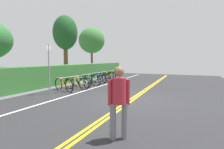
% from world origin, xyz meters
% --- Properties ---
extents(ground_plane, '(28.52, 10.50, 0.05)m').
position_xyz_m(ground_plane, '(0.00, 0.00, -0.03)').
color(ground_plane, '#2B2B2D').
extents(centre_line_yellow_inner, '(25.67, 0.10, 0.00)m').
position_xyz_m(centre_line_yellow_inner, '(0.00, -0.08, 0.00)').
color(centre_line_yellow_inner, gold).
rests_on(centre_line_yellow_inner, ground_plane).
extents(centre_line_yellow_outer, '(25.67, 0.10, 0.00)m').
position_xyz_m(centre_line_yellow_outer, '(0.00, 0.08, 0.00)').
color(centre_line_yellow_outer, gold).
rests_on(centre_line_yellow_outer, ground_plane).
extents(bike_lane_stripe_white, '(25.67, 0.12, 0.00)m').
position_xyz_m(bike_lane_stripe_white, '(0.00, 3.09, 0.00)').
color(bike_lane_stripe_white, white).
rests_on(bike_lane_stripe_white, ground_plane).
extents(bike_rack, '(7.47, 0.05, 0.77)m').
position_xyz_m(bike_rack, '(3.70, 4.02, 0.59)').
color(bike_rack, '#9EA0A5').
rests_on(bike_rack, ground_plane).
extents(bicycle_0, '(0.70, 1.73, 0.76)m').
position_xyz_m(bicycle_0, '(0.46, 4.12, 0.36)').
color(bicycle_0, black).
rests_on(bicycle_0, ground_plane).
extents(bicycle_1, '(0.46, 1.73, 0.73)m').
position_xyz_m(bicycle_1, '(1.35, 3.88, 0.34)').
color(bicycle_1, black).
rests_on(bicycle_1, ground_plane).
extents(bicycle_2, '(0.50, 1.72, 0.68)m').
position_xyz_m(bicycle_2, '(2.06, 4.03, 0.32)').
color(bicycle_2, black).
rests_on(bicycle_2, ground_plane).
extents(bicycle_3, '(0.46, 1.86, 0.79)m').
position_xyz_m(bicycle_3, '(2.90, 3.97, 0.37)').
color(bicycle_3, black).
rests_on(bicycle_3, ground_plane).
extents(bicycle_4, '(0.46, 1.70, 0.70)m').
position_xyz_m(bicycle_4, '(3.73, 3.92, 0.32)').
color(bicycle_4, black).
rests_on(bicycle_4, ground_plane).
extents(bicycle_5, '(0.63, 1.65, 0.74)m').
position_xyz_m(bicycle_5, '(4.51, 3.93, 0.34)').
color(bicycle_5, black).
rests_on(bicycle_5, ground_plane).
extents(bicycle_6, '(0.62, 1.59, 0.71)m').
position_xyz_m(bicycle_6, '(5.35, 4.03, 0.33)').
color(bicycle_6, black).
rests_on(bicycle_6, ground_plane).
extents(bicycle_7, '(0.46, 1.73, 0.77)m').
position_xyz_m(bicycle_7, '(6.08, 4.10, 0.36)').
color(bicycle_7, black).
rests_on(bicycle_7, ground_plane).
extents(bicycle_8, '(0.63, 1.66, 0.76)m').
position_xyz_m(bicycle_8, '(6.86, 3.97, 0.36)').
color(bicycle_8, black).
rests_on(bicycle_8, ground_plane).
extents(pedestrian, '(0.32, 0.43, 1.62)m').
position_xyz_m(pedestrian, '(-4.00, -0.89, 0.92)').
color(pedestrian, slate).
rests_on(pedestrian, ground_plane).
extents(sign_post_near, '(0.36, 0.06, 2.53)m').
position_xyz_m(sign_post_near, '(-0.48, 4.28, 1.51)').
color(sign_post_near, gray).
rests_on(sign_post_near, ground_plane).
extents(hedge_backdrop, '(16.42, 1.25, 1.34)m').
position_xyz_m(hedge_backdrop, '(5.20, 6.41, 0.67)').
color(hedge_backdrop, '#387533').
rests_on(hedge_backdrop, ground_plane).
extents(tree_mid, '(2.06, 2.06, 5.44)m').
position_xyz_m(tree_mid, '(5.04, 7.47, 3.94)').
color(tree_mid, brown).
rests_on(tree_mid, ground_plane).
extents(tree_far_right, '(3.05, 3.05, 5.46)m').
position_xyz_m(tree_far_right, '(11.23, 8.43, 3.96)').
color(tree_far_right, brown).
rests_on(tree_far_right, ground_plane).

